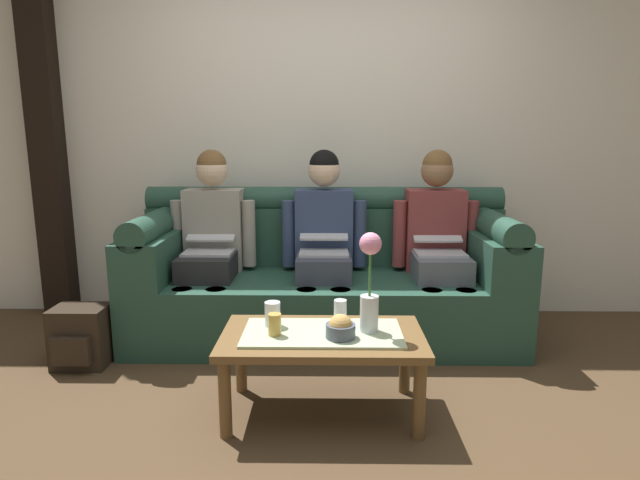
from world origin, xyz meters
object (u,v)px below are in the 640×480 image
object	(u,v)px
flower_vase	(370,282)
cup_far_center	(275,324)
couch	(324,280)
coffee_table	(322,344)
person_right	(437,238)
cup_near_right	(340,313)
backpack_left	(81,337)
cup_near_left	(273,314)
person_left	(211,237)
person_middle	(324,237)
snack_bowl	(340,328)

from	to	relation	value
flower_vase	cup_far_center	size ratio (longest dim) A/B	4.62
couch	flower_vase	bearing A→B (deg)	-78.10
couch	cup_far_center	size ratio (longest dim) A/B	24.09
coffee_table	flower_vase	bearing A→B (deg)	2.79
coffee_table	flower_vase	world-z (taller)	flower_vase
person_right	cup_near_right	xyz separation A→B (m)	(-0.65, -0.95, -0.19)
person_right	backpack_left	distance (m)	2.25
coffee_table	cup_near_right	xyz separation A→B (m)	(0.08, 0.09, 0.12)
cup_near_left	cup_near_right	size ratio (longest dim) A/B	0.94
person_left	person_middle	bearing A→B (deg)	-0.01
person_right	cup_far_center	xyz separation A→B (m)	(-0.95, -1.08, -0.20)
coffee_table	cup_near_right	world-z (taller)	cup_near_right
person_left	couch	bearing A→B (deg)	0.35
backpack_left	cup_near_left	bearing A→B (deg)	-20.57
flower_vase	snack_bowl	distance (m)	0.25
flower_vase	snack_bowl	world-z (taller)	flower_vase
person_middle	cup_far_center	xyz separation A→B (m)	(-0.22, -1.08, -0.20)
couch	person_middle	world-z (taller)	person_middle
coffee_table	snack_bowl	distance (m)	0.15
person_left	cup_near_right	distance (m)	1.27
person_middle	person_left	bearing A→B (deg)	179.99
person_right	snack_bowl	world-z (taller)	person_right
couch	cup_near_left	bearing A→B (deg)	-103.92
cup_near_left	cup_far_center	world-z (taller)	cup_near_left
couch	cup_near_left	world-z (taller)	couch
coffee_table	snack_bowl	world-z (taller)	snack_bowl
snack_bowl	person_right	bearing A→B (deg)	59.40
person_right	snack_bowl	xyz separation A→B (m)	(-0.65, -1.11, -0.21)
cup_near_right	backpack_left	world-z (taller)	cup_near_right
backpack_left	flower_vase	bearing A→B (deg)	-17.12
cup_near_right	couch	bearing A→B (deg)	95.08
person_left	person_right	world-z (taller)	same
backpack_left	cup_near_right	bearing A→B (deg)	-15.84
person_middle	cup_near_right	bearing A→B (deg)	-84.89
person_left	coffee_table	xyz separation A→B (m)	(0.74, -1.04, -0.31)
person_middle	couch	bearing A→B (deg)	90.00
person_left	cup_near_left	distance (m)	1.10
coffee_table	person_left	bearing A→B (deg)	125.45
person_left	cup_near_left	xyz separation A→B (m)	(0.50, -0.96, -0.19)
flower_vase	person_left	bearing A→B (deg)	132.95
person_right	snack_bowl	bearing A→B (deg)	-120.60
coffee_table	backpack_left	size ratio (longest dim) A/B	2.71
flower_vase	snack_bowl	xyz separation A→B (m)	(-0.13, -0.08, -0.19)
person_left	cup_near_left	bearing A→B (deg)	-62.63
flower_vase	cup_near_left	bearing A→B (deg)	172.11
coffee_table	cup_near_left	world-z (taller)	cup_near_left
cup_near_left	couch	bearing A→B (deg)	76.08
flower_vase	cup_near_left	size ratio (longest dim) A/B	3.96
cup_near_right	flower_vase	bearing A→B (deg)	-30.16
person_middle	cup_near_right	distance (m)	0.97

